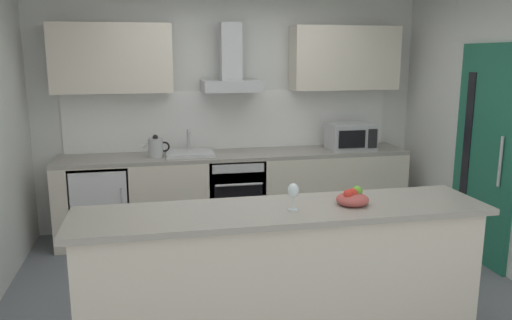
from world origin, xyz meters
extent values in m
cube|color=slate|center=(0.00, 0.00, -0.01)|extent=(5.30, 4.63, 0.02)
cube|color=silver|center=(0.00, 1.88, 1.30)|extent=(5.30, 0.12, 2.60)
cube|color=white|center=(0.00, 1.80, 1.23)|extent=(3.66, 0.02, 0.66)
cube|color=beige|center=(0.00, 1.50, 0.43)|extent=(3.79, 0.60, 0.86)
cube|color=#9E998E|center=(0.00, 1.50, 0.88)|extent=(3.79, 0.60, 0.04)
cube|color=beige|center=(-0.07, -0.72, 0.46)|extent=(2.65, 0.52, 0.91)
cube|color=#9E998E|center=(-0.07, -0.72, 0.93)|extent=(2.75, 0.64, 0.04)
cube|color=beige|center=(-1.26, 1.65, 1.91)|extent=(1.21, 0.32, 0.70)
cube|color=beige|center=(1.26, 1.65, 1.91)|extent=(1.21, 0.32, 0.70)
cube|color=#1E664C|center=(2.14, 0.27, 1.02)|extent=(0.04, 0.85, 2.05)
cube|color=black|center=(2.11, 0.51, 1.13)|extent=(0.01, 0.11, 1.31)
cylinder|color=#B7BABC|center=(2.10, 0.00, 1.02)|extent=(0.03, 0.03, 0.45)
cube|color=slate|center=(-0.04, 1.48, 0.46)|extent=(0.60, 0.56, 0.80)
cube|color=black|center=(-0.04, 1.18, 0.40)|extent=(0.50, 0.02, 0.48)
cube|color=#B7BABC|center=(-0.04, 1.18, 0.80)|extent=(0.54, 0.02, 0.09)
cylinder|color=#B7BABC|center=(-0.04, 1.15, 0.64)|extent=(0.49, 0.02, 0.02)
cube|color=white|center=(-1.44, 1.48, 0.42)|extent=(0.58, 0.56, 0.85)
cube|color=silver|center=(-1.44, 1.19, 0.43)|extent=(0.55, 0.02, 0.80)
cylinder|color=#B7BABC|center=(-1.21, 1.17, 0.47)|extent=(0.02, 0.02, 0.38)
cube|color=#B7BABC|center=(1.29, 1.45, 1.05)|extent=(0.50, 0.36, 0.30)
cube|color=black|center=(1.23, 1.26, 1.05)|extent=(0.30, 0.02, 0.19)
cube|color=black|center=(1.47, 1.26, 1.05)|extent=(0.10, 0.01, 0.21)
cube|color=silver|center=(-0.51, 1.48, 0.92)|extent=(0.50, 0.40, 0.04)
cylinder|color=#B7BABC|center=(-0.51, 1.60, 1.03)|extent=(0.03, 0.03, 0.26)
cylinder|color=#B7BABC|center=(-0.51, 1.52, 1.15)|extent=(0.03, 0.16, 0.03)
cylinder|color=#B7BABC|center=(-0.86, 1.44, 1.00)|extent=(0.15, 0.15, 0.20)
sphere|color=black|center=(-0.86, 1.44, 1.11)|extent=(0.06, 0.06, 0.06)
cone|color=#B7BABC|center=(-0.96, 1.44, 1.04)|extent=(0.09, 0.04, 0.07)
torus|color=black|center=(-0.77, 1.44, 1.01)|extent=(0.11, 0.02, 0.11)
cube|color=#B7BABC|center=(-0.04, 1.58, 1.62)|extent=(0.62, 0.45, 0.12)
cube|color=#B7BABC|center=(-0.04, 1.63, 1.98)|extent=(0.22, 0.22, 0.60)
cylinder|color=silver|center=(-0.02, -0.77, 0.96)|extent=(0.07, 0.07, 0.01)
cylinder|color=silver|center=(-0.02, -0.77, 1.01)|extent=(0.01, 0.01, 0.09)
ellipsoid|color=silver|center=(-0.02, -0.77, 1.08)|extent=(0.08, 0.08, 0.10)
ellipsoid|color=#B24C47|center=(0.41, -0.74, 0.99)|extent=(0.22, 0.22, 0.09)
sphere|color=red|center=(0.37, -0.76, 1.04)|extent=(0.06, 0.06, 0.06)
sphere|color=#66B233|center=(0.45, -0.71, 1.04)|extent=(0.07, 0.07, 0.07)
sphere|color=red|center=(0.41, -0.74, 1.04)|extent=(0.06, 0.06, 0.06)
camera|label=1|loc=(-0.90, -3.79, 1.94)|focal=35.27mm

